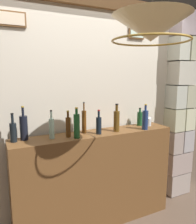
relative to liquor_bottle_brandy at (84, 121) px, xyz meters
The scene contains 16 objects.
panelled_rear_partition 0.27m from the liquor_bottle_brandy, 57.03° to the left, with size 3.69×0.15×2.68m.
stone_pillar 1.52m from the liquor_bottle_brandy, ahead, with size 0.41×0.29×2.62m.
bar_shelf_unit 0.71m from the liquor_bottle_brandy, 29.18° to the right, with size 1.90×0.35×1.13m, color brown.
liquor_bottle_brandy is the anchor object (origin of this frame).
liquor_bottle_gin 0.38m from the liquor_bottle_brandy, 16.26° to the right, with size 0.07×0.07×0.33m.
liquor_bottle_vodka 0.74m from the liquor_bottle_brandy, 14.04° to the right, with size 0.07×0.07×0.31m.
liquor_bottle_mezcal 0.22m from the liquor_bottle_brandy, 132.90° to the right, with size 0.06×0.06×0.33m.
liquor_bottle_scotch 0.65m from the liquor_bottle_brandy, behind, with size 0.08×0.08×0.35m.
liquor_bottle_rye 0.39m from the liquor_bottle_brandy, behind, with size 0.05×0.05×0.30m.
liquor_bottle_whiskey 0.76m from the liquor_bottle_brandy, behind, with size 0.07×0.07×0.29m.
liquor_bottle_bourbon 0.18m from the liquor_bottle_brandy, 42.79° to the right, with size 0.06×0.06×0.27m.
liquor_bottle_port 0.23m from the liquor_bottle_brandy, 158.44° to the right, with size 0.05×0.05×0.29m.
liquor_bottle_tequila 0.79m from the liquor_bottle_brandy, ahead, with size 0.07×0.07×0.23m.
glass_tumbler_rocks 0.89m from the liquor_bottle_brandy, ahead, with size 0.06×0.06×0.09m.
glass_tumbler_highball 0.95m from the liquor_bottle_brandy, ahead, with size 0.07×0.07×0.09m.
pendant_lamp 1.23m from the liquor_bottle_brandy, 75.05° to the right, with size 0.61×0.61×0.53m.
Camera 1 is at (-1.04, -1.34, 1.79)m, focal length 35.10 mm.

